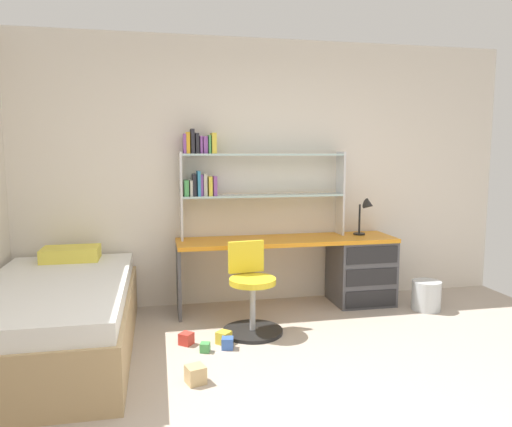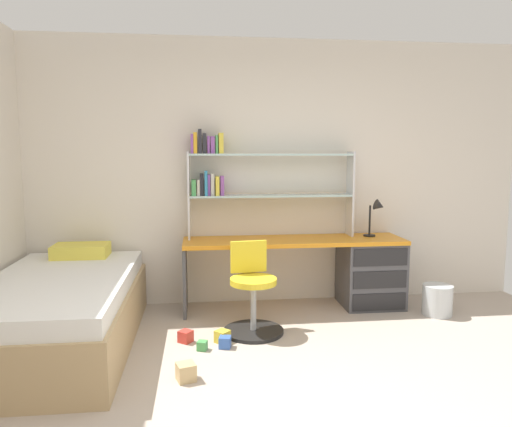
{
  "view_description": "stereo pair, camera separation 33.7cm",
  "coord_description": "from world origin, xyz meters",
  "px_view_note": "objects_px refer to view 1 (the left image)",
  "views": [
    {
      "loc": [
        -0.91,
        -2.35,
        1.54
      ],
      "look_at": [
        -0.13,
        1.48,
        1.05
      ],
      "focal_mm": 33.72,
      "sensor_mm": 36.0,
      "label": 1
    },
    {
      "loc": [
        -0.58,
        -2.4,
        1.54
      ],
      "look_at": [
        -0.13,
        1.48,
        1.05
      ],
      "focal_mm": 33.72,
      "sensor_mm": 36.0,
      "label": 2
    }
  ],
  "objects_px": {
    "desk": "(342,266)",
    "toy_block_red_3": "(186,339)",
    "bed_platform": "(56,318)",
    "toy_block_green_2": "(205,347)",
    "desk_lamp": "(367,211)",
    "waste_bin": "(426,295)",
    "toy_block_blue_4": "(228,343)",
    "swivel_chair": "(251,298)",
    "toy_block_yellow_0": "(224,338)",
    "toy_block_natural_1": "(196,375)",
    "bookshelf_hutch": "(237,174)"
  },
  "relations": [
    {
      "from": "bookshelf_hutch",
      "to": "bed_platform",
      "type": "height_order",
      "value": "bookshelf_hutch"
    },
    {
      "from": "swivel_chair",
      "to": "toy_block_natural_1",
      "type": "bearing_deg",
      "value": -123.02
    },
    {
      "from": "bookshelf_hutch",
      "to": "toy_block_yellow_0",
      "type": "bearing_deg",
      "value": -105.85
    },
    {
      "from": "bookshelf_hutch",
      "to": "toy_block_green_2",
      "type": "relative_size",
      "value": 22.77
    },
    {
      "from": "toy_block_red_3",
      "to": "toy_block_natural_1",
      "type": "bearing_deg",
      "value": -88.17
    },
    {
      "from": "bed_platform",
      "to": "toy_block_yellow_0",
      "type": "distance_m",
      "value": 1.31
    },
    {
      "from": "desk_lamp",
      "to": "toy_block_blue_4",
      "type": "xyz_separation_m",
      "value": [
        -1.59,
        -0.95,
        -0.91
      ]
    },
    {
      "from": "desk",
      "to": "toy_block_blue_4",
      "type": "height_order",
      "value": "desk"
    },
    {
      "from": "desk_lamp",
      "to": "swivel_chair",
      "type": "height_order",
      "value": "desk_lamp"
    },
    {
      "from": "swivel_chair",
      "to": "toy_block_green_2",
      "type": "relative_size",
      "value": 10.65
    },
    {
      "from": "toy_block_yellow_0",
      "to": "toy_block_natural_1",
      "type": "relative_size",
      "value": 0.84
    },
    {
      "from": "toy_block_yellow_0",
      "to": "toy_block_red_3",
      "type": "height_order",
      "value": "toy_block_yellow_0"
    },
    {
      "from": "swivel_chair",
      "to": "toy_block_yellow_0",
      "type": "relative_size",
      "value": 7.69
    },
    {
      "from": "desk_lamp",
      "to": "desk",
      "type": "bearing_deg",
      "value": -173.58
    },
    {
      "from": "waste_bin",
      "to": "toy_block_yellow_0",
      "type": "bearing_deg",
      "value": -167.94
    },
    {
      "from": "toy_block_red_3",
      "to": "toy_block_blue_4",
      "type": "bearing_deg",
      "value": -25.41
    },
    {
      "from": "desk",
      "to": "toy_block_red_3",
      "type": "relative_size",
      "value": 22.6
    },
    {
      "from": "toy_block_red_3",
      "to": "toy_block_yellow_0",
      "type": "bearing_deg",
      "value": -7.89
    },
    {
      "from": "swivel_chair",
      "to": "toy_block_red_3",
      "type": "distance_m",
      "value": 0.65
    },
    {
      "from": "waste_bin",
      "to": "bed_platform",
      "type": "bearing_deg",
      "value": -173.5
    },
    {
      "from": "toy_block_yellow_0",
      "to": "toy_block_red_3",
      "type": "distance_m",
      "value": 0.3
    },
    {
      "from": "waste_bin",
      "to": "swivel_chair",
      "type": "bearing_deg",
      "value": -172.65
    },
    {
      "from": "desk_lamp",
      "to": "toy_block_red_3",
      "type": "bearing_deg",
      "value": -157.27
    },
    {
      "from": "desk",
      "to": "waste_bin",
      "type": "xyz_separation_m",
      "value": [
        0.75,
        -0.36,
        -0.25
      ]
    },
    {
      "from": "swivel_chair",
      "to": "toy_block_blue_4",
      "type": "height_order",
      "value": "swivel_chair"
    },
    {
      "from": "bed_platform",
      "to": "toy_block_green_2",
      "type": "bearing_deg",
      "value": -9.9
    },
    {
      "from": "toy_block_blue_4",
      "to": "toy_block_natural_1",
      "type": "bearing_deg",
      "value": -119.12
    },
    {
      "from": "swivel_chair",
      "to": "waste_bin",
      "type": "xyz_separation_m",
      "value": [
        1.81,
        0.23,
        -0.16
      ]
    },
    {
      "from": "desk",
      "to": "toy_block_blue_4",
      "type": "bearing_deg",
      "value": -145.15
    },
    {
      "from": "toy_block_natural_1",
      "to": "toy_block_red_3",
      "type": "distance_m",
      "value": 0.68
    },
    {
      "from": "desk",
      "to": "bed_platform",
      "type": "bearing_deg",
      "value": -164.07
    },
    {
      "from": "bookshelf_hutch",
      "to": "desk_lamp",
      "type": "bearing_deg",
      "value": -5.14
    },
    {
      "from": "desk_lamp",
      "to": "toy_block_green_2",
      "type": "distance_m",
      "value": 2.22
    },
    {
      "from": "bed_platform",
      "to": "toy_block_green_2",
      "type": "relative_size",
      "value": 28.33
    },
    {
      "from": "desk_lamp",
      "to": "bed_platform",
      "type": "xyz_separation_m",
      "value": [
        -2.89,
        -0.78,
        -0.67
      ]
    },
    {
      "from": "bed_platform",
      "to": "swivel_chair",
      "type": "bearing_deg",
      "value": 5.51
    },
    {
      "from": "desk",
      "to": "toy_block_yellow_0",
      "type": "relative_size",
      "value": 21.61
    },
    {
      "from": "toy_block_red_3",
      "to": "bed_platform",
      "type": "bearing_deg",
      "value": 178.91
    },
    {
      "from": "desk_lamp",
      "to": "bed_platform",
      "type": "relative_size",
      "value": 0.19
    },
    {
      "from": "desk",
      "to": "bed_platform",
      "type": "xyz_separation_m",
      "value": [
        -2.62,
        -0.75,
        -0.11
      ]
    },
    {
      "from": "toy_block_yellow_0",
      "to": "toy_block_green_2",
      "type": "xyz_separation_m",
      "value": [
        -0.17,
        -0.14,
        -0.01
      ]
    },
    {
      "from": "desk",
      "to": "waste_bin",
      "type": "bearing_deg",
      "value": -25.94
    },
    {
      "from": "toy_block_green_2",
      "to": "waste_bin",
      "type": "bearing_deg",
      "value": 14.48
    },
    {
      "from": "waste_bin",
      "to": "toy_block_blue_4",
      "type": "distance_m",
      "value": 2.14
    },
    {
      "from": "desk_lamp",
      "to": "toy_block_natural_1",
      "type": "relative_size",
      "value": 3.19
    },
    {
      "from": "toy_block_natural_1",
      "to": "toy_block_red_3",
      "type": "bearing_deg",
      "value": 91.83
    },
    {
      "from": "toy_block_yellow_0",
      "to": "toy_block_natural_1",
      "type": "xyz_separation_m",
      "value": [
        -0.28,
        -0.64,
        0.01
      ]
    },
    {
      "from": "desk",
      "to": "toy_block_natural_1",
      "type": "bearing_deg",
      "value": -138.12
    },
    {
      "from": "swivel_chair",
      "to": "desk",
      "type": "bearing_deg",
      "value": 29.4
    },
    {
      "from": "waste_bin",
      "to": "toy_block_natural_1",
      "type": "distance_m",
      "value": 2.59
    }
  ]
}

